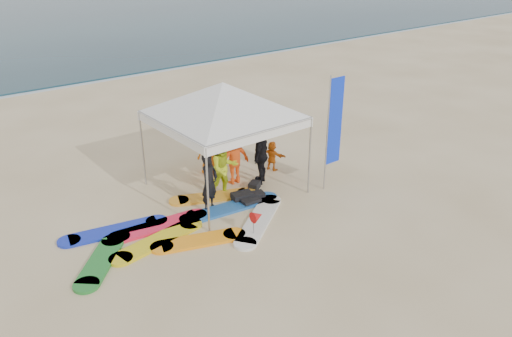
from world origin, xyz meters
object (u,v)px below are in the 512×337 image
object	(u,v)px
person_orange_b	(210,148)
marker_pennant	(257,216)
canopy_tent	(223,83)
feather_flag	(334,123)
person_black_a	(210,183)
surfboard_spread	(184,226)
person_orange_a	(233,157)
person_seated	(272,156)
person_yellow	(224,168)
person_black_b	(261,155)

from	to	relation	value
person_orange_b	marker_pennant	bearing A→B (deg)	69.79
canopy_tent	marker_pennant	size ratio (longest dim) A/B	7.30
canopy_tent	marker_pennant	world-z (taller)	canopy_tent
feather_flag	person_black_a	bearing A→B (deg)	163.64
marker_pennant	surfboard_spread	distance (m)	1.89
person_orange_a	person_seated	world-z (taller)	person_orange_a
canopy_tent	surfboard_spread	bearing A→B (deg)	-151.57
person_orange_a	canopy_tent	distance (m)	2.29
person_yellow	marker_pennant	xyz separation A→B (m)	(-0.55, -2.13, -0.33)
person_yellow	feather_flag	world-z (taller)	feather_flag
person_black_a	person_orange_a	size ratio (longest dim) A/B	0.96
person_yellow	person_seated	world-z (taller)	person_yellow
person_black_b	person_seated	size ratio (longest dim) A/B	1.87
surfboard_spread	person_yellow	bearing A→B (deg)	23.21
person_black_b	person_seated	xyz separation A→B (m)	(0.82, 0.47, -0.40)
person_black_a	surfboard_spread	xyz separation A→B (m)	(-1.00, -0.34, -0.75)
person_yellow	person_seated	bearing A→B (deg)	22.37
person_yellow	feather_flag	bearing A→B (deg)	-18.90
feather_flag	person_orange_a	bearing A→B (deg)	135.81
person_black_a	feather_flag	world-z (taller)	feather_flag
person_yellow	surfboard_spread	distance (m)	2.07
person_seated	surfboard_spread	xyz separation A→B (m)	(-3.87, -1.25, -0.43)
feather_flag	marker_pennant	xyz separation A→B (m)	(-3.22, -0.71, -1.42)
person_orange_b	feather_flag	bearing A→B (deg)	122.82
person_yellow	person_black_b	size ratio (longest dim) A/B	0.96
person_orange_b	canopy_tent	size ratio (longest dim) A/B	0.35
person_black_b	canopy_tent	size ratio (longest dim) A/B	0.37
person_black_b	marker_pennant	world-z (taller)	person_black_b
person_black_a	surfboard_spread	size ratio (longest dim) A/B	0.28
canopy_tent	marker_pennant	xyz separation A→B (m)	(-0.82, -2.47, -2.57)
surfboard_spread	person_orange_a	bearing A→B (deg)	27.43
person_seated	feather_flag	bearing A→B (deg)	178.21
person_black_b	person_seated	distance (m)	1.03
person_black_a	person_black_b	world-z (taller)	person_black_b
person_black_a	person_orange_b	bearing A→B (deg)	31.19
person_orange_a	person_orange_b	bearing A→B (deg)	-77.17
surfboard_spread	canopy_tent	bearing A→B (deg)	28.43
surfboard_spread	feather_flag	bearing A→B (deg)	-8.59
person_orange_a	surfboard_spread	distance (m)	2.85
person_yellow	person_seated	distance (m)	2.20
person_orange_a	feather_flag	distance (m)	2.98
person_seated	canopy_tent	xyz separation A→B (m)	(-1.85, -0.16, 2.60)
person_seated	person_orange_b	bearing A→B (deg)	40.18
feather_flag	person_orange_b	bearing A→B (deg)	126.38
person_orange_a	marker_pennant	world-z (taller)	person_orange_a
person_yellow	person_orange_b	bearing A→B (deg)	79.47
person_orange_a	marker_pennant	xyz separation A→B (m)	(-1.23, -2.64, -0.32)
person_black_a	canopy_tent	size ratio (longest dim) A/B	0.34
feather_flag	canopy_tent	bearing A→B (deg)	143.73
person_yellow	person_orange_b	xyz separation A→B (m)	(0.53, 1.48, -0.02)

